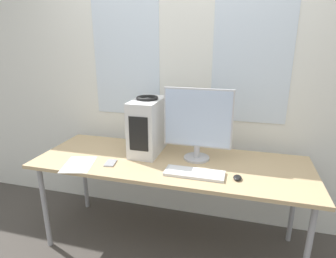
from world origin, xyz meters
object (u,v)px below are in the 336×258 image
Objects in this scene: cell_phone at (111,163)px; headphones at (147,98)px; monitor_main at (198,122)px; pc_tower at (148,126)px; mouse at (237,178)px; keyboard at (194,173)px.

headphones is at bearing 48.13° from cell_phone.
monitor_main reaches higher than cell_phone.
pc_tower is 5.53× the size of mouse.
monitor_main is (0.42, -0.04, 0.08)m from pc_tower.
headphones is 2.17× the size of mouse.
mouse reaches higher than cell_phone.
monitor_main is 0.74m from cell_phone.
monitor_main is at bearing 140.50° from mouse.
mouse is (0.75, -0.32, -0.45)m from headphones.
pc_tower is 0.43m from cell_phone.
headphones reaches higher than pc_tower.
headphones is 0.93m from mouse.
cell_phone is (-0.65, 0.01, -0.01)m from keyboard.
pc_tower is at bearing 48.06° from cell_phone.
cell_phone is (-0.95, 0.00, -0.01)m from mouse.
monitor_main is at bearing 96.75° from keyboard.
headphones is at bearing 144.57° from keyboard.
pc_tower is 3.40× the size of cell_phone.
mouse reaches higher than keyboard.
mouse is at bearing -22.77° from pc_tower.
keyboard is at bearing -83.25° from monitor_main.
monitor_main is at bearing -6.01° from pc_tower.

